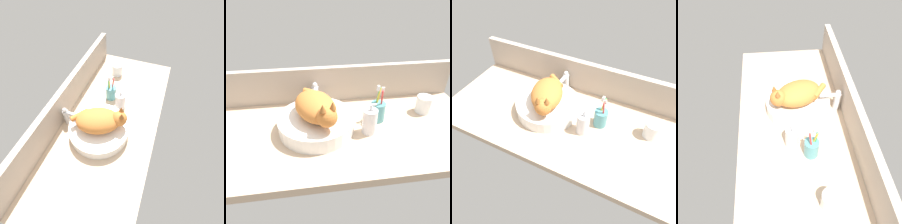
# 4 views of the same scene
# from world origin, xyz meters

# --- Properties ---
(ground_plane) EXTENTS (1.38, 0.62, 0.04)m
(ground_plane) POSITION_xyz_m (0.00, 0.00, -0.02)
(ground_plane) COLOR tan
(backsplash_panel) EXTENTS (1.38, 0.04, 0.20)m
(backsplash_panel) POSITION_xyz_m (0.00, 0.29, 0.10)
(backsplash_panel) COLOR #AD9E8E
(backsplash_panel) RESTS_ON ground_plane
(sink_basin) EXTENTS (0.35, 0.35, 0.07)m
(sink_basin) POSITION_xyz_m (-0.11, 0.02, 0.04)
(sink_basin) COLOR white
(sink_basin) RESTS_ON ground_plane
(cat) EXTENTS (0.25, 0.31, 0.14)m
(cat) POSITION_xyz_m (-0.10, 0.01, 0.13)
(cat) COLOR #CC7533
(cat) RESTS_ON sink_basin
(faucet) EXTENTS (0.04, 0.12, 0.14)m
(faucet) POSITION_xyz_m (-0.10, 0.23, 0.07)
(faucet) COLOR silver
(faucet) RESTS_ON ground_plane
(soap_dispenser) EXTENTS (0.07, 0.07, 0.15)m
(soap_dispenser) POSITION_xyz_m (0.13, -0.03, 0.06)
(soap_dispenser) COLOR silver
(soap_dispenser) RESTS_ON ground_plane
(toothbrush_cup) EXTENTS (0.07, 0.07, 0.19)m
(toothbrush_cup) POSITION_xyz_m (0.20, 0.05, 0.05)
(toothbrush_cup) COLOR teal
(toothbrush_cup) RESTS_ON ground_plane
(water_glass) EXTENTS (0.08, 0.08, 0.09)m
(water_glass) POSITION_xyz_m (0.46, 0.09, 0.04)
(water_glass) COLOR white
(water_glass) RESTS_ON ground_plane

